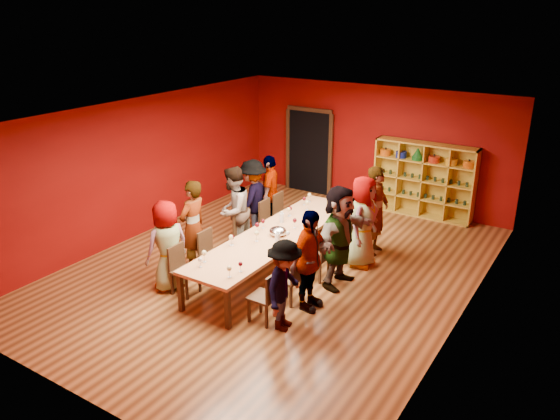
% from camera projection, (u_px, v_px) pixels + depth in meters
% --- Properties ---
extents(room_shell, '(7.10, 9.10, 3.04)m').
position_uv_depth(room_shell, '(276.00, 196.00, 10.08)').
color(room_shell, brown).
rests_on(room_shell, ground).
extents(tasting_table, '(1.10, 4.50, 0.75)m').
position_uv_depth(tasting_table, '(277.00, 235.00, 10.37)').
color(tasting_table, tan).
rests_on(tasting_table, ground).
extents(doorway, '(1.40, 0.17, 2.30)m').
position_uv_depth(doorway, '(310.00, 151.00, 14.62)').
color(doorway, black).
rests_on(doorway, ground).
extents(shelving_unit, '(2.40, 0.40, 1.80)m').
position_uv_depth(shelving_unit, '(424.00, 176.00, 12.97)').
color(shelving_unit, gold).
rests_on(shelving_unit, ground).
extents(chair_person_left_0, '(0.42, 0.42, 0.89)m').
position_uv_depth(chair_person_left_0, '(182.00, 267.00, 9.58)').
color(chair_person_left_0, black).
rests_on(chair_person_left_0, ground).
extents(person_left_0, '(0.66, 0.90, 1.66)m').
position_uv_depth(person_left_0, '(167.00, 246.00, 9.61)').
color(person_left_0, '#5175A8').
rests_on(person_left_0, ground).
extents(chair_person_left_1, '(0.42, 0.42, 0.89)m').
position_uv_depth(chair_person_left_1, '(210.00, 251.00, 10.20)').
color(chair_person_left_1, black).
rests_on(chair_person_left_1, ground).
extents(person_left_1, '(0.49, 0.66, 1.81)m').
position_uv_depth(person_left_1, '(193.00, 226.00, 10.25)').
color(person_left_1, '#121633').
rests_on(person_left_1, ground).
extents(chair_person_left_2, '(0.42, 0.42, 0.89)m').
position_uv_depth(chair_person_left_2, '(244.00, 232.00, 11.04)').
color(chair_person_left_2, black).
rests_on(chair_person_left_2, ground).
extents(person_left_2, '(0.63, 0.95, 1.82)m').
position_uv_depth(person_left_2, '(233.00, 211.00, 11.02)').
color(person_left_2, pink).
rests_on(person_left_2, ground).
extents(chair_person_left_3, '(0.42, 0.42, 0.89)m').
position_uv_depth(chair_person_left_3, '(269.00, 218.00, 11.76)').
color(chair_person_left_3, black).
rests_on(chair_person_left_3, ground).
extents(person_left_3, '(0.64, 1.18, 1.73)m').
position_uv_depth(person_left_3, '(253.00, 199.00, 11.83)').
color(person_left_3, '#5C8CBE').
rests_on(person_left_3, ground).
extents(chair_person_left_4, '(0.42, 0.42, 0.89)m').
position_uv_depth(chair_person_left_4, '(282.00, 210.00, 12.19)').
color(chair_person_left_4, black).
rests_on(chair_person_left_4, ground).
extents(person_left_4, '(0.79, 1.11, 1.72)m').
position_uv_depth(person_left_4, '(270.00, 193.00, 12.23)').
color(person_left_4, '#5F83C4').
rests_on(person_left_4, ground).
extents(chair_person_right_0, '(0.42, 0.42, 0.89)m').
position_uv_depth(chair_person_right_0, '(268.00, 295.00, 8.66)').
color(chair_person_right_0, black).
rests_on(chair_person_right_0, ground).
extents(person_right_0, '(0.56, 1.02, 1.50)m').
position_uv_depth(person_right_0, '(285.00, 286.00, 8.41)').
color(person_right_0, '#618CC7').
rests_on(person_right_0, ground).
extents(chair_person_right_1, '(0.42, 0.42, 0.89)m').
position_uv_depth(chair_person_right_1, '(292.00, 276.00, 9.25)').
color(chair_person_right_1, black).
rests_on(chair_person_right_1, ground).
extents(person_right_1, '(0.49, 1.04, 1.76)m').
position_uv_depth(person_right_1, '(309.00, 260.00, 8.95)').
color(person_right_1, '#4B4B50').
rests_on(person_right_1, ground).
extents(chair_person_right_2, '(0.42, 0.42, 0.89)m').
position_uv_depth(chair_person_right_2, '(320.00, 255.00, 10.04)').
color(chair_person_right_2, black).
rests_on(chair_person_right_2, ground).
extents(person_right_2, '(0.57, 1.77, 1.89)m').
position_uv_depth(person_right_2, '(339.00, 237.00, 9.70)').
color(person_right_2, tan).
rests_on(person_right_2, ground).
extents(chair_person_right_3, '(0.42, 0.42, 0.89)m').
position_uv_depth(chair_person_right_3, '(344.00, 237.00, 10.80)').
color(chair_person_right_3, black).
rests_on(chair_person_right_3, ground).
extents(person_right_3, '(0.52, 0.91, 1.81)m').
position_uv_depth(person_right_3, '(363.00, 222.00, 10.47)').
color(person_right_3, '#141B37').
rests_on(person_right_3, ground).
extents(chair_person_right_4, '(0.42, 0.42, 0.89)m').
position_uv_depth(chair_person_right_4, '(358.00, 226.00, 11.34)').
color(chair_person_right_4, black).
rests_on(chair_person_right_4, ground).
extents(person_right_4, '(0.55, 0.71, 1.84)m').
position_uv_depth(person_right_4, '(377.00, 210.00, 11.00)').
color(person_right_4, '#15193B').
rests_on(person_right_4, ground).
extents(wine_glass_0, '(0.08, 0.08, 0.21)m').
position_uv_depth(wine_glass_0, '(231.00, 238.00, 9.76)').
color(wine_glass_0, silver).
rests_on(wine_glass_0, tasting_table).
extents(wine_glass_1, '(0.08, 0.08, 0.20)m').
position_uv_depth(wine_glass_1, '(290.00, 209.00, 11.15)').
color(wine_glass_1, silver).
rests_on(wine_glass_1, tasting_table).
extents(wine_glass_2, '(0.08, 0.08, 0.20)m').
position_uv_depth(wine_glass_2, '(232.00, 238.00, 9.77)').
color(wine_glass_2, silver).
rests_on(wine_glass_2, tasting_table).
extents(wine_glass_3, '(0.08, 0.08, 0.19)m').
position_uv_depth(wine_glass_3, '(289.00, 210.00, 11.11)').
color(wine_glass_3, silver).
rests_on(wine_glass_3, tasting_table).
extents(wine_glass_4, '(0.07, 0.07, 0.18)m').
position_uv_depth(wine_glass_4, '(304.00, 199.00, 11.75)').
color(wine_glass_4, silver).
rests_on(wine_glass_4, tasting_table).
extents(wine_glass_5, '(0.09, 0.09, 0.22)m').
position_uv_depth(wine_glass_5, '(337.00, 201.00, 11.53)').
color(wine_glass_5, silver).
rests_on(wine_glass_5, tasting_table).
extents(wine_glass_6, '(0.09, 0.09, 0.22)m').
position_uv_depth(wine_glass_6, '(204.00, 254.00, 9.12)').
color(wine_glass_6, silver).
rests_on(wine_glass_6, tasting_table).
extents(wine_glass_7, '(0.09, 0.09, 0.21)m').
position_uv_depth(wine_glass_7, '(257.00, 234.00, 9.93)').
color(wine_glass_7, silver).
rests_on(wine_glass_7, tasting_table).
extents(wine_glass_8, '(0.07, 0.07, 0.18)m').
position_uv_depth(wine_glass_8, '(200.00, 260.00, 8.96)').
color(wine_glass_8, silver).
rests_on(wine_glass_8, tasting_table).
extents(wine_glass_9, '(0.09, 0.09, 0.21)m').
position_uv_depth(wine_glass_9, '(257.00, 225.00, 10.30)').
color(wine_glass_9, silver).
rests_on(wine_glass_9, tasting_table).
extents(wine_glass_10, '(0.07, 0.07, 0.18)m').
position_uv_depth(wine_glass_10, '(313.00, 216.00, 10.79)').
color(wine_glass_10, silver).
rests_on(wine_glass_10, tasting_table).
extents(wine_glass_11, '(0.08, 0.08, 0.20)m').
position_uv_depth(wine_glass_11, '(309.00, 195.00, 11.92)').
color(wine_glass_11, silver).
rests_on(wine_glass_11, tasting_table).
extents(wine_glass_12, '(0.07, 0.07, 0.18)m').
position_uv_depth(wine_glass_12, '(240.00, 264.00, 8.81)').
color(wine_glass_12, silver).
rests_on(wine_glass_12, tasting_table).
extents(wine_glass_13, '(0.08, 0.08, 0.21)m').
position_uv_depth(wine_glass_13, '(229.00, 269.00, 8.61)').
color(wine_glass_13, silver).
rests_on(wine_glass_13, tasting_table).
extents(wine_glass_14, '(0.09, 0.09, 0.22)m').
position_uv_depth(wine_glass_14, '(307.00, 203.00, 11.44)').
color(wine_glass_14, silver).
rests_on(wine_glass_14, tasting_table).
extents(wine_glass_15, '(0.08, 0.08, 0.20)m').
position_uv_depth(wine_glass_15, '(337.00, 202.00, 11.52)').
color(wine_glass_15, silver).
rests_on(wine_glass_15, tasting_table).
extents(wine_glass_16, '(0.07, 0.07, 0.18)m').
position_uv_depth(wine_glass_16, '(288.00, 234.00, 9.99)').
color(wine_glass_16, silver).
rests_on(wine_glass_16, tasting_table).
extents(wine_glass_17, '(0.08, 0.08, 0.19)m').
position_uv_depth(wine_glass_17, '(263.00, 222.00, 10.52)').
color(wine_glass_17, silver).
rests_on(wine_glass_17, tasting_table).
extents(wine_glass_18, '(0.08, 0.08, 0.20)m').
position_uv_depth(wine_glass_18, '(295.00, 221.00, 10.53)').
color(wine_glass_18, silver).
rests_on(wine_glass_18, tasting_table).
extents(spittoon_bowl, '(0.33, 0.33, 0.18)m').
position_uv_depth(spittoon_bowl, '(278.00, 231.00, 10.22)').
color(spittoon_bowl, silver).
rests_on(spittoon_bowl, tasting_table).
extents(carafe_a, '(0.09, 0.09, 0.23)m').
position_uv_depth(carafe_a, '(282.00, 218.00, 10.81)').
color(carafe_a, silver).
rests_on(carafe_a, tasting_table).
extents(carafe_b, '(0.11, 0.11, 0.24)m').
position_uv_depth(carafe_b, '(278.00, 238.00, 9.84)').
color(carafe_b, silver).
rests_on(carafe_b, tasting_table).
extents(wine_bottle, '(0.08, 0.08, 0.29)m').
position_uv_depth(wine_bottle, '(329.00, 204.00, 11.51)').
color(wine_bottle, '#14371B').
rests_on(wine_bottle, tasting_table).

